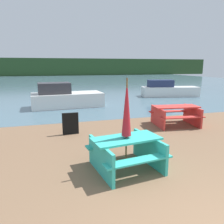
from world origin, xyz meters
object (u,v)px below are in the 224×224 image
object	(u,v)px
boat_second	(168,90)
boat	(65,98)
umbrella_crimson	(127,108)
picnic_table_red	(175,114)
picnic_table_teal	(126,150)
signboard	(70,124)

from	to	relation	value
boat_second	boat	bearing A→B (deg)	-152.35
umbrella_crimson	picnic_table_red	bearing A→B (deg)	43.62
picnic_table_teal	boat_second	xyz separation A→B (m)	(7.19, 10.51, 0.04)
boat	signboard	size ratio (longest dim) A/B	5.38
picnic_table_teal	boat	size ratio (longest dim) A/B	0.42
umbrella_crimson	boat_second	bearing A→B (deg)	55.60
boat	picnic_table_red	bearing A→B (deg)	-56.86
signboard	umbrella_crimson	bearing A→B (deg)	-72.03
picnic_table_red	signboard	size ratio (longest dim) A/B	2.52
picnic_table_red	boat_second	bearing A→B (deg)	61.67
picnic_table_teal	boat_second	world-z (taller)	boat_second
picnic_table_red	picnic_table_teal	bearing A→B (deg)	-136.38
boat_second	signboard	size ratio (longest dim) A/B	5.89
picnic_table_teal	umbrella_crimson	world-z (taller)	umbrella_crimson
signboard	picnic_table_teal	bearing A→B (deg)	-72.03
picnic_table_red	umbrella_crimson	world-z (taller)	umbrella_crimson
boat_second	picnic_table_teal	bearing A→B (deg)	-112.84
picnic_table_red	umbrella_crimson	distance (m)	4.45
picnic_table_teal	umbrella_crimson	distance (m)	0.98
picnic_table_teal	signboard	size ratio (longest dim) A/B	2.26
picnic_table_red	boat	bearing A→B (deg)	126.75
picnic_table_red	signboard	bearing A→B (deg)	-179.64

